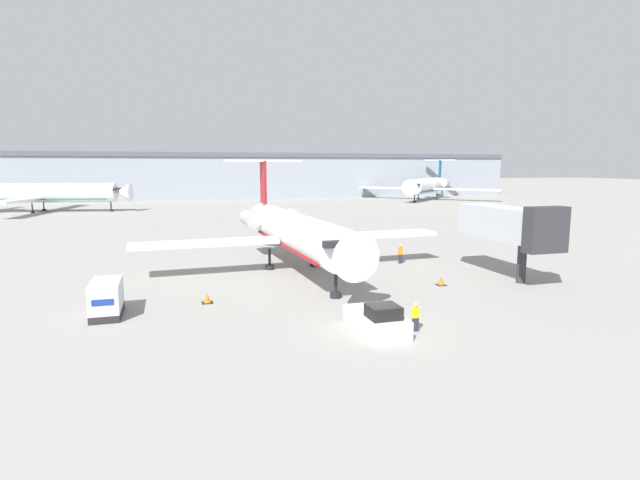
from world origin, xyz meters
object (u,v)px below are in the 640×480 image
Objects in this scene: jet_bridge at (509,224)px; airplane_main at (294,231)px; airplane_parked_far_left at (42,193)px; pushback_tug at (377,320)px; worker_by_wing at (401,253)px; luggage_cart at (106,299)px; traffic_cone_right at (441,281)px; worker_near_tug at (416,316)px; airplane_parked_far_right at (427,186)px; traffic_cone_left at (207,299)px.

airplane_main is at bearing 152.18° from jet_bridge.
airplane_parked_far_left is at bearing 116.72° from airplane_main.
worker_by_wing is (9.91, 17.46, 0.31)m from pushback_tug.
luggage_cart is 23.80m from traffic_cone_right.
airplane_parked_far_right is (54.07, 97.61, 3.02)m from worker_near_tug.
jet_bridge is at bearing -56.81° from airplane_parked_far_left.
airplane_main is at bearing 136.28° from traffic_cone_right.
traffic_cone_right is at bearing -118.04° from airplane_parked_far_right.
traffic_cone_right is 0.02× the size of airplane_parked_far_left.
airplane_parked_far_right is at bearing 61.01° from worker_near_tug.
airplane_main is 18.56m from worker_near_tug.
worker_by_wing is at bearing 25.42° from traffic_cone_left.
airplane_parked_far_right is at bearing 59.83° from worker_by_wing.
luggage_cart is at bearing -177.20° from traffic_cone_right.
luggage_cart is 0.12× the size of airplane_parked_far_right.
traffic_cone_right is at bearing 43.51° from pushback_tug.
airplane_main is 38.65× the size of traffic_cone_right.
traffic_cone_left is at bearing -126.24° from airplane_parked_far_right.
worker_by_wing is at bearing -56.95° from airplane_parked_far_left.
worker_by_wing is 0.06× the size of airplane_parked_far_right.
airplane_parked_far_left is (-44.09, 77.88, 3.47)m from traffic_cone_right.
traffic_cone_right is (9.08, 8.62, -0.30)m from pushback_tug.
jet_bridge reaches higher than worker_by_wing.
traffic_cone_right is at bearing -60.49° from airplane_parked_far_left.
airplane_parked_far_right is (64.75, 88.36, 3.56)m from traffic_cone_left.
airplane_main reaches higher than luggage_cart.
worker_by_wing is 82.42m from airplane_parked_far_left.
pushback_tug is 6.07× the size of traffic_cone_left.
worker_near_tug is at bearing -15.16° from pushback_tug.
traffic_cone_left is (-10.68, 9.25, -0.54)m from worker_near_tug.
traffic_cone_right reaches higher than traffic_cone_left.
airplane_main is 0.82× the size of airplane_parked_far_left.
traffic_cone_left is at bearing 134.67° from pushback_tug.
traffic_cone_left is at bearing -154.58° from worker_by_wing.
luggage_cart is (-14.68, 7.46, 0.45)m from pushback_tug.
luggage_cart reaches higher than worker_near_tug.
luggage_cart is 0.10× the size of airplane_parked_far_left.
airplane_parked_far_right is at bearing 65.14° from jet_bridge.
traffic_cone_right is (17.66, -0.06, 0.04)m from traffic_cone_left.
traffic_cone_left is 24.45m from jet_bridge.
airplane_parked_far_left is at bearing 104.42° from luggage_cart.
pushback_tug reaches higher than worker_near_tug.
pushback_tug is (0.35, -17.64, -2.84)m from airplane_main.
airplane_parked_far_left reaches higher than pushback_tug.
airplane_parked_far_right is (56.52, 79.40, 0.38)m from airplane_main.
traffic_cone_left is 0.02× the size of airplane_parked_far_left.
pushback_tug is 16.47m from luggage_cart.
airplane_parked_far_right reaches higher than worker_near_tug.
airplane_parked_far_left is (-34.66, 68.86, 0.33)m from airplane_main.
worker_near_tug is at bearing -113.40° from worker_by_wing.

